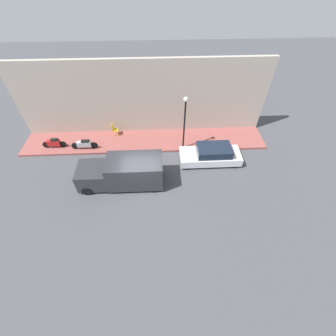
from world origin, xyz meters
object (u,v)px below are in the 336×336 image
(scooter_silver, at_px, (84,144))
(motorcycle_red, at_px, (54,143))
(cafe_chair, at_px, (114,129))
(delivery_van, at_px, (122,172))
(parked_car, at_px, (211,155))
(streetlamp, at_px, (185,117))

(scooter_silver, xyz_separation_m, motorcycle_red, (0.26, 2.33, -0.00))
(scooter_silver, relative_size, cafe_chair, 1.93)
(delivery_van, distance_m, motorcycle_red, 6.69)
(cafe_chair, bearing_deg, delivery_van, -167.21)
(cafe_chair, bearing_deg, parked_car, -114.40)
(parked_car, distance_m, motorcycle_red, 11.79)
(parked_car, relative_size, motorcycle_red, 2.44)
(delivery_van, xyz_separation_m, motorcycle_red, (3.71, 5.55, -0.45))
(delivery_van, relative_size, streetlamp, 1.27)
(parked_car, height_order, streetlamp, streetlamp)
(parked_car, relative_size, streetlamp, 1.02)
(parked_car, xyz_separation_m, cafe_chair, (3.28, 7.23, 0.09))
(delivery_van, bearing_deg, scooter_silver, 43.09)
(motorcycle_red, relative_size, streetlamp, 0.42)
(motorcycle_red, xyz_separation_m, streetlamp, (-0.50, -9.77, 2.33))
(motorcycle_red, bearing_deg, scooter_silver, -96.44)
(motorcycle_red, xyz_separation_m, cafe_chair, (1.35, -4.40, 0.16))
(parked_car, bearing_deg, delivery_van, 106.32)
(delivery_van, height_order, scooter_silver, delivery_van)
(motorcycle_red, bearing_deg, parked_car, -99.41)
(delivery_van, xyz_separation_m, streetlamp, (3.20, -4.22, 1.88))
(delivery_van, bearing_deg, streetlamp, -52.79)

